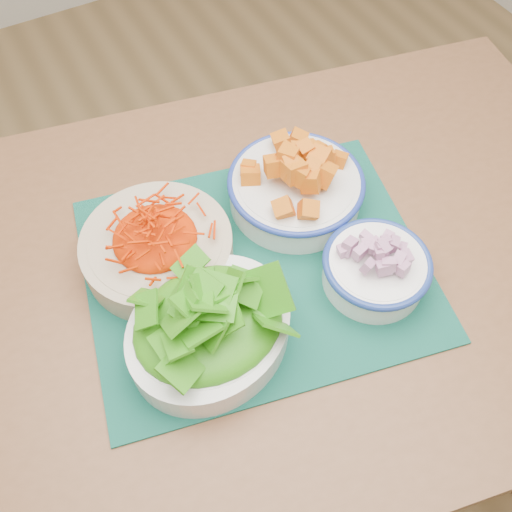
{
  "coord_description": "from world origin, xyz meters",
  "views": [
    {
      "loc": [
        -0.32,
        -0.41,
        1.47
      ],
      "look_at": [
        -0.09,
        -0.0,
        0.78
      ],
      "focal_mm": 40.0,
      "sensor_mm": 36.0,
      "label": 1
    }
  ],
  "objects": [
    {
      "name": "onion_bowl",
      "position": [
        0.05,
        -0.11,
        0.79
      ],
      "size": [
        0.19,
        0.19,
        0.08
      ],
      "rotation": [
        0.0,
        0.0,
        0.37
      ],
      "color": "white",
      "rests_on": "placemat"
    },
    {
      "name": "placemat",
      "position": [
        -0.09,
        -0.0,
        0.75
      ],
      "size": [
        0.57,
        0.5,
        0.0
      ],
      "primitive_type": "cube",
      "rotation": [
        0.0,
        0.0,
        -0.21
      ],
      "color": "#07332A",
      "rests_on": "table"
    },
    {
      "name": "ground",
      "position": [
        0.0,
        0.0,
        0.0
      ],
      "size": [
        4.0,
        4.0,
        0.0
      ],
      "primitive_type": "plane",
      "color": "#A78351",
      "rests_on": "ground"
    },
    {
      "name": "lettuce_bowl",
      "position": [
        -0.21,
        -0.08,
        0.81
      ],
      "size": [
        0.29,
        0.27,
        0.11
      ],
      "rotation": [
        0.0,
        0.0,
        0.34
      ],
      "color": "silver",
      "rests_on": "placemat"
    },
    {
      "name": "carrot_bowl",
      "position": [
        -0.21,
        0.08,
        0.79
      ],
      "size": [
        0.25,
        0.25,
        0.08
      ],
      "rotation": [
        0.0,
        0.0,
        -0.13
      ],
      "color": "tan",
      "rests_on": "placemat"
    },
    {
      "name": "squash_bowl",
      "position": [
        0.02,
        0.08,
        0.8
      ],
      "size": [
        0.27,
        0.27,
        0.11
      ],
      "rotation": [
        0.0,
        0.0,
        -0.33
      ],
      "color": "silver",
      "rests_on": "placemat"
    },
    {
      "name": "table",
      "position": [
        -0.06,
        -0.01,
        0.65
      ],
      "size": [
        1.32,
        1.01,
        0.75
      ],
      "rotation": [
        0.0,
        0.0,
        -0.2
      ],
      "color": "brown",
      "rests_on": "ground"
    }
  ]
}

